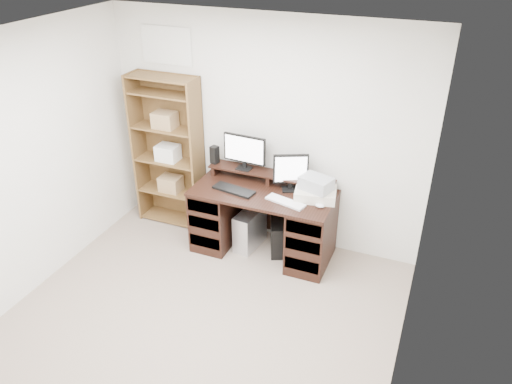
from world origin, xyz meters
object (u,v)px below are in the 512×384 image
Objects in this scene: monitor_small at (291,171)px; printer at (316,194)px; tower_silver at (250,229)px; bookshelf at (169,151)px; monitor_wide at (245,150)px; desk at (263,220)px; tower_black at (278,236)px.

monitor_small reaches higher than printer.
bookshelf reaches higher than tower_silver.
bookshelf is (-0.96, 0.01, -0.17)m from monitor_wide.
desk is 3.74× the size of monitor_small.
tower_black is at bearing -14.74° from monitor_wide.
monitor_small is at bearing -2.43° from monitor_wide.
printer is at bearing 6.86° from desk.
printer is 0.23× the size of bookshelf.
tower_black is (-0.09, -0.09, -0.78)m from monitor_small.
tower_black is at bearing -156.69° from monitor_small.
printer is 1.81m from bookshelf.
monitor_wide is 1.10× the size of tower_silver.
monitor_small is (0.24, 0.15, 0.58)m from desk.
monitor_small reaches higher than tower_black.
monitor_wide is 0.90m from printer.
monitor_small reaches higher than tower_silver.
monitor_wide is (-0.30, 0.20, 0.70)m from desk.
tower_black is (0.46, -0.15, -0.90)m from monitor_wide.
printer is 0.94× the size of tower_silver.
bookshelf reaches higher than monitor_small.
tower_silver reaches higher than tower_black.
desk is 3.64× the size of printer.
bookshelf is at bearing 170.39° from desk.
tower_silver is (-0.17, 0.03, -0.17)m from desk.
monitor_small reaches higher than desk.
desk is 0.79m from monitor_wide.
bookshelf is at bearing 164.32° from printer.
desk is 0.26m from tower_black.
printer is (0.54, 0.07, 0.41)m from desk.
bookshelf is (-1.41, 0.16, 0.73)m from tower_black.
monitor_wide is 1.02m from tower_black.
desk is 0.24m from tower_silver.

